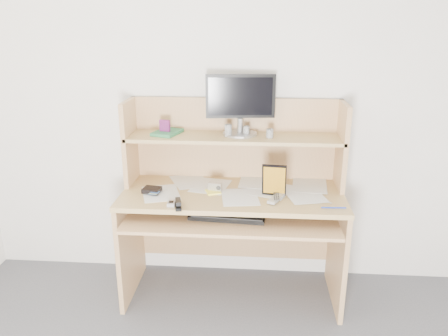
# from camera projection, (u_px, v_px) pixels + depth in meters

# --- Properties ---
(back_wall) EXTENTS (3.60, 0.04, 2.50)m
(back_wall) POSITION_uv_depth(u_px,v_px,m) (236.00, 105.00, 2.91)
(back_wall) COLOR white
(back_wall) RESTS_ON floor
(desk) EXTENTS (1.40, 0.70, 1.30)m
(desk) POSITION_uv_depth(u_px,v_px,m) (233.00, 196.00, 2.86)
(desk) COLOR tan
(desk) RESTS_ON floor
(paper_clutter) EXTENTS (1.32, 0.54, 0.01)m
(paper_clutter) POSITION_uv_depth(u_px,v_px,m) (233.00, 192.00, 2.76)
(paper_clutter) COLOR silver
(paper_clutter) RESTS_ON desk
(keyboard) EXTENTS (0.47, 0.20, 0.03)m
(keyboard) POSITION_uv_depth(u_px,v_px,m) (227.00, 215.00, 2.64)
(keyboard) COLOR black
(keyboard) RESTS_ON desk
(tv_remote) EXTENTS (0.12, 0.18, 0.02)m
(tv_remote) POSITION_uv_depth(u_px,v_px,m) (276.00, 198.00, 2.63)
(tv_remote) COLOR gray
(tv_remote) RESTS_ON paper_clutter
(flip_phone) EXTENTS (0.05, 0.09, 0.02)m
(flip_phone) POSITION_uv_depth(u_px,v_px,m) (172.00, 202.00, 2.57)
(flip_phone) COLOR silver
(flip_phone) RESTS_ON paper_clutter
(stapler) EXTENTS (0.06, 0.13, 0.04)m
(stapler) POSITION_uv_depth(u_px,v_px,m) (178.00, 203.00, 2.53)
(stapler) COLOR black
(stapler) RESTS_ON paper_clutter
(wallet) EXTENTS (0.12, 0.10, 0.03)m
(wallet) POSITION_uv_depth(u_px,v_px,m) (152.00, 190.00, 2.75)
(wallet) COLOR black
(wallet) RESTS_ON paper_clutter
(sticky_note_pad) EXTENTS (0.11, 0.11, 0.01)m
(sticky_note_pad) POSITION_uv_depth(u_px,v_px,m) (213.00, 192.00, 2.76)
(sticky_note_pad) COLOR yellow
(sticky_note_pad) RESTS_ON desk
(digital_camera) EXTENTS (0.09, 0.05, 0.05)m
(digital_camera) POSITION_uv_depth(u_px,v_px,m) (215.00, 187.00, 2.77)
(digital_camera) COLOR #B2B2B4
(digital_camera) RESTS_ON paper_clutter
(game_case) EXTENTS (0.15, 0.03, 0.21)m
(game_case) POSITION_uv_depth(u_px,v_px,m) (274.00, 180.00, 2.66)
(game_case) COLOR black
(game_case) RESTS_ON paper_clutter
(blue_pen) EXTENTS (0.14, 0.01, 0.01)m
(blue_pen) POSITION_uv_depth(u_px,v_px,m) (334.00, 208.00, 2.51)
(blue_pen) COLOR #1631A9
(blue_pen) RESTS_ON paper_clutter
(card_box) EXTENTS (0.07, 0.04, 0.09)m
(card_box) POSITION_uv_depth(u_px,v_px,m) (165.00, 127.00, 2.82)
(card_box) COLOR #A3152D
(card_box) RESTS_ON desk
(shelf_book) EXTENTS (0.20, 0.23, 0.02)m
(shelf_book) POSITION_uv_depth(u_px,v_px,m) (167.00, 132.00, 2.84)
(shelf_book) COLOR #388D52
(shelf_book) RESTS_ON desk
(chip_stack_a) EXTENTS (0.04, 0.04, 0.05)m
(chip_stack_a) POSITION_uv_depth(u_px,v_px,m) (247.00, 130.00, 2.83)
(chip_stack_a) COLOR black
(chip_stack_a) RESTS_ON desk
(chip_stack_b) EXTENTS (0.05, 0.05, 0.06)m
(chip_stack_b) POSITION_uv_depth(u_px,v_px,m) (246.00, 131.00, 2.79)
(chip_stack_b) COLOR silver
(chip_stack_b) RESTS_ON desk
(chip_stack_c) EXTENTS (0.05, 0.05, 0.06)m
(chip_stack_c) POSITION_uv_depth(u_px,v_px,m) (270.00, 133.00, 2.74)
(chip_stack_c) COLOR black
(chip_stack_c) RESTS_ON desk
(chip_stack_d) EXTENTS (0.06, 0.06, 0.08)m
(chip_stack_d) POSITION_uv_depth(u_px,v_px,m) (228.00, 131.00, 2.76)
(chip_stack_d) COLOR white
(chip_stack_d) RESTS_ON desk
(monitor) EXTENTS (0.44, 0.22, 0.38)m
(monitor) POSITION_uv_depth(u_px,v_px,m) (240.00, 103.00, 2.78)
(monitor) COLOR #A9AAAE
(monitor) RESTS_ON desk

